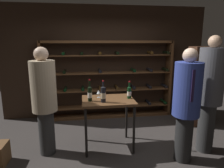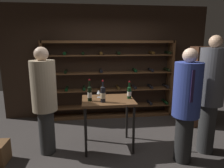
{
  "view_description": "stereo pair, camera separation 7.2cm",
  "coord_description": "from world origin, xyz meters",
  "px_view_note": "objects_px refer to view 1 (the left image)",
  "views": [
    {
      "loc": [
        -0.58,
        -3.19,
        1.93
      ],
      "look_at": [
        -0.08,
        0.26,
        1.18
      ],
      "focal_mm": 32.08,
      "sensor_mm": 36.0,
      "label": 1
    },
    {
      "loc": [
        -0.51,
        -3.2,
        1.93
      ],
      "look_at": [
        -0.08,
        0.26,
        1.18
      ],
      "focal_mm": 32.08,
      "sensor_mm": 36.0,
      "label": 2
    }
  ],
  "objects_px": {
    "person_bystander_red_print": "(44,97)",
    "wine_bottle_gold_foil": "(103,94)",
    "tasting_table": "(108,106)",
    "display_cabinet": "(198,87)",
    "wine_rack": "(109,80)",
    "person_guest_blue_shirt": "(186,101)",
    "wine_glass_stemmed_center": "(99,92)",
    "wine_bottle_green_slim": "(90,93)",
    "person_guest_khaki": "(210,90)",
    "wine_bottle_red_label": "(129,92)"
  },
  "relations": [
    {
      "from": "person_bystander_red_print",
      "to": "wine_bottle_gold_foil",
      "type": "relative_size",
      "value": 4.86
    },
    {
      "from": "tasting_table",
      "to": "display_cabinet",
      "type": "bearing_deg",
      "value": 18.67
    },
    {
      "from": "wine_rack",
      "to": "person_guest_blue_shirt",
      "type": "relative_size",
      "value": 1.78
    },
    {
      "from": "wine_glass_stemmed_center",
      "to": "wine_bottle_green_slim",
      "type": "bearing_deg",
      "value": -129.2
    },
    {
      "from": "display_cabinet",
      "to": "wine_bottle_gold_foil",
      "type": "distance_m",
      "value": 2.46
    },
    {
      "from": "display_cabinet",
      "to": "wine_bottle_gold_foil",
      "type": "bearing_deg",
      "value": -158.68
    },
    {
      "from": "tasting_table",
      "to": "wine_glass_stemmed_center",
      "type": "bearing_deg",
      "value": 137.36
    },
    {
      "from": "wine_rack",
      "to": "display_cabinet",
      "type": "distance_m",
      "value": 2.12
    },
    {
      "from": "person_guest_khaki",
      "to": "display_cabinet",
      "type": "relative_size",
      "value": 1.12
    },
    {
      "from": "person_guest_blue_shirt",
      "to": "display_cabinet",
      "type": "distance_m",
      "value": 1.68
    },
    {
      "from": "tasting_table",
      "to": "person_guest_khaki",
      "type": "xyz_separation_m",
      "value": [
        1.7,
        -0.37,
        0.33
      ]
    },
    {
      "from": "wine_bottle_gold_foil",
      "to": "wine_bottle_green_slim",
      "type": "xyz_separation_m",
      "value": [
        -0.22,
        0.09,
        -0.01
      ]
    },
    {
      "from": "person_guest_khaki",
      "to": "wine_bottle_green_slim",
      "type": "height_order",
      "value": "person_guest_khaki"
    },
    {
      "from": "person_bystander_red_print",
      "to": "wine_bottle_red_label",
      "type": "xyz_separation_m",
      "value": [
        1.46,
        0.07,
        0.01
      ]
    },
    {
      "from": "wine_rack",
      "to": "wine_bottle_green_slim",
      "type": "bearing_deg",
      "value": -108.69
    },
    {
      "from": "display_cabinet",
      "to": "wine_rack",
      "type": "bearing_deg",
      "value": 158.2
    },
    {
      "from": "tasting_table",
      "to": "wine_bottle_gold_foil",
      "type": "xyz_separation_m",
      "value": [
        -0.1,
        -0.15,
        0.26
      ]
    },
    {
      "from": "tasting_table",
      "to": "wine_glass_stemmed_center",
      "type": "distance_m",
      "value": 0.3
    },
    {
      "from": "wine_glass_stemmed_center",
      "to": "display_cabinet",
      "type": "bearing_deg",
      "value": 14.27
    },
    {
      "from": "tasting_table",
      "to": "person_guest_khaki",
      "type": "height_order",
      "value": "person_guest_khaki"
    },
    {
      "from": "wine_rack",
      "to": "wine_bottle_gold_foil",
      "type": "xyz_separation_m",
      "value": [
        -0.32,
        -1.68,
        0.09
      ]
    },
    {
      "from": "wine_bottle_red_label",
      "to": "wine_rack",
      "type": "bearing_deg",
      "value": 96.42
    },
    {
      "from": "person_guest_khaki",
      "to": "person_guest_blue_shirt",
      "type": "relative_size",
      "value": 1.11
    },
    {
      "from": "person_guest_blue_shirt",
      "to": "wine_glass_stemmed_center",
      "type": "distance_m",
      "value": 1.51
    },
    {
      "from": "wine_bottle_green_slim",
      "to": "wine_glass_stemmed_center",
      "type": "bearing_deg",
      "value": 50.8
    },
    {
      "from": "tasting_table",
      "to": "wine_bottle_green_slim",
      "type": "bearing_deg",
      "value": -169.23
    },
    {
      "from": "person_guest_blue_shirt",
      "to": "wine_bottle_green_slim",
      "type": "bearing_deg",
      "value": 149.29
    },
    {
      "from": "person_guest_khaki",
      "to": "wine_bottle_red_label",
      "type": "relative_size",
      "value": 6.35
    },
    {
      "from": "wine_bottle_red_label",
      "to": "wine_glass_stemmed_center",
      "type": "bearing_deg",
      "value": 166.03
    },
    {
      "from": "wine_rack",
      "to": "wine_glass_stemmed_center",
      "type": "xyz_separation_m",
      "value": [
        -0.37,
        -1.38,
        0.05
      ]
    },
    {
      "from": "person_guest_blue_shirt",
      "to": "display_cabinet",
      "type": "xyz_separation_m",
      "value": [
        1.02,
        1.33,
        -0.1
      ]
    },
    {
      "from": "person_bystander_red_print",
      "to": "person_guest_khaki",
      "type": "xyz_separation_m",
      "value": [
        2.77,
        -0.31,
        0.11
      ]
    },
    {
      "from": "wine_rack",
      "to": "person_guest_khaki",
      "type": "relative_size",
      "value": 1.61
    },
    {
      "from": "person_guest_khaki",
      "to": "person_guest_blue_shirt",
      "type": "height_order",
      "value": "person_guest_khaki"
    },
    {
      "from": "wine_bottle_green_slim",
      "to": "display_cabinet",
      "type": "bearing_deg",
      "value": 17.69
    },
    {
      "from": "person_bystander_red_print",
      "to": "person_guest_khaki",
      "type": "bearing_deg",
      "value": -139.75
    },
    {
      "from": "wine_glass_stemmed_center",
      "to": "person_bystander_red_print",
      "type": "bearing_deg",
      "value": -167.53
    },
    {
      "from": "person_bystander_red_print",
      "to": "wine_bottle_green_slim",
      "type": "distance_m",
      "value": 0.76
    },
    {
      "from": "person_bystander_red_print",
      "to": "wine_bottle_gold_foil",
      "type": "xyz_separation_m",
      "value": [
        0.98,
        -0.09,
        0.04
      ]
    },
    {
      "from": "display_cabinet",
      "to": "wine_bottle_red_label",
      "type": "distance_m",
      "value": 1.94
    },
    {
      "from": "person_bystander_red_print",
      "to": "wine_glass_stemmed_center",
      "type": "xyz_separation_m",
      "value": [
        0.92,
        0.2,
        -0.0
      ]
    },
    {
      "from": "wine_glass_stemmed_center",
      "to": "wine_bottle_red_label",
      "type": "bearing_deg",
      "value": -13.97
    },
    {
      "from": "wine_bottle_red_label",
      "to": "wine_bottle_green_slim",
      "type": "xyz_separation_m",
      "value": [
        -0.71,
        -0.07,
        0.02
      ]
    },
    {
      "from": "tasting_table",
      "to": "wine_bottle_red_label",
      "type": "height_order",
      "value": "wine_bottle_red_label"
    },
    {
      "from": "wine_bottle_gold_foil",
      "to": "wine_bottle_green_slim",
      "type": "bearing_deg",
      "value": 157.35
    },
    {
      "from": "wine_rack",
      "to": "wine_bottle_green_slim",
      "type": "distance_m",
      "value": 1.68
    },
    {
      "from": "person_guest_blue_shirt",
      "to": "wine_bottle_red_label",
      "type": "xyz_separation_m",
      "value": [
        -0.78,
        0.6,
        0.02
      ]
    },
    {
      "from": "wine_glass_stemmed_center",
      "to": "tasting_table",
      "type": "bearing_deg",
      "value": -42.64
    },
    {
      "from": "wine_bottle_red_label",
      "to": "display_cabinet",
      "type": "bearing_deg",
      "value": 22.08
    },
    {
      "from": "person_guest_khaki",
      "to": "wine_bottle_red_label",
      "type": "xyz_separation_m",
      "value": [
        -1.31,
        0.38,
        -0.09
      ]
    }
  ]
}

